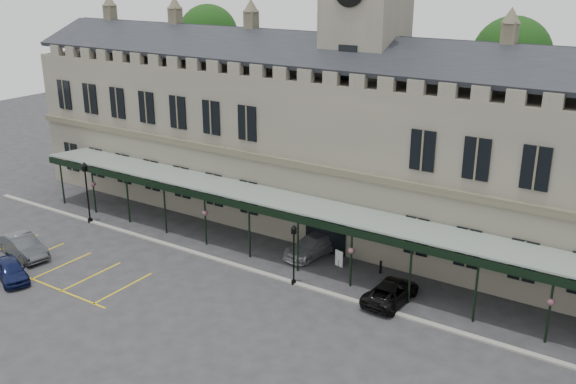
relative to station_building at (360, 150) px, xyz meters
The scene contains 17 objects.
ground 17.17m from the station_building, 90.00° to the right, with size 140.00×140.00×0.00m, color #2A2A2D.
station_building is the anchor object (origin of this frame).
clock_tower 6.64m from the station_building, 90.00° to the left, with size 5.60×5.60×24.80m.
canopy 9.37m from the station_building, 90.00° to the right, with size 50.00×4.10×4.30m.
kerb 12.22m from the station_building, 90.00° to the right, with size 60.00×0.40×0.12m, color gray.
parking_markings 23.26m from the station_building, 128.81° to the right, with size 16.00×6.00×0.01m, color gold, non-canonical shape.
tree_behind_left 24.64m from the station_building, 157.55° to the left, with size 6.00×6.00×16.00m.
tree_behind_mid 13.67m from the station_building, 48.65° to the left, with size 6.00×6.00×16.00m.
lamp_post_left 21.66m from the station_building, 150.75° to the right, with size 0.48×0.48×5.08m.
lamp_post_mid 11.24m from the station_building, 85.57° to the right, with size 0.39×0.39×4.17m.
sign_board 9.03m from the station_building, 73.23° to the right, with size 0.66×0.20×1.15m.
bollard_left 8.88m from the station_building, 101.15° to the right, with size 0.17×0.17×0.95m, color black.
bollard_right 9.75m from the station_building, 51.00° to the right, with size 0.16×0.16×0.88m, color black.
car_left_a 25.72m from the station_building, 126.77° to the right, with size 1.62×4.03×1.37m, color #0D133A.
car_left_b 25.30m from the station_building, 135.21° to the right, with size 1.65×4.74×1.56m, color #3A3D41.
car_taxi 8.26m from the station_building, 94.85° to the right, with size 2.01×4.95×1.44m, color #919498.
car_van 12.89m from the station_building, 52.50° to the right, with size 2.12×4.60×1.28m, color black.
Camera 1 is at (20.85, -25.89, 19.35)m, focal length 40.00 mm.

